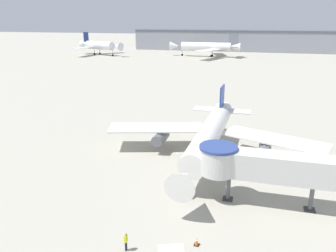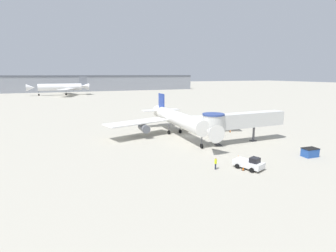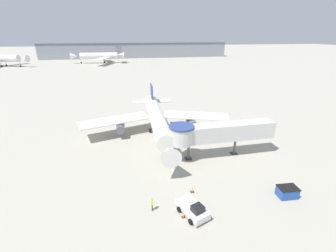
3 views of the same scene
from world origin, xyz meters
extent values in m
plane|color=#A8A393|center=(0.00, 0.00, 0.00)|extent=(800.00, 800.00, 0.00)
cylinder|color=white|center=(-1.80, 0.79, 3.76)|extent=(3.70, 21.43, 3.08)
cone|color=white|center=(-2.19, -12.81, 3.76)|extent=(3.18, 3.48, 3.08)
cone|color=white|center=(-1.45, 12.54, 3.76)|extent=(3.22, 4.71, 3.08)
cube|color=white|center=(-10.37, 3.89, 3.22)|extent=(14.99, 8.51, 0.22)
cube|color=white|center=(6.95, 3.38, 3.22)|extent=(14.99, 9.22, 0.22)
cube|color=navy|center=(-1.46, 12.30, 6.54)|extent=(0.35, 3.82, 4.01)
cube|color=white|center=(-1.45, 12.77, 4.30)|extent=(9.76, 2.95, 0.18)
cylinder|color=#565960|center=(-9.27, 2.58, 2.13)|extent=(1.81, 3.86, 1.70)
cylinder|color=#565960|center=(5.77, 2.14, 2.13)|extent=(1.81, 3.86, 1.70)
cylinder|color=#4C4C51|center=(-2.10, -9.51, 1.34)|extent=(0.18, 0.18, 1.77)
cylinder|color=black|center=(-2.10, -9.51, 0.45)|extent=(0.29, 0.91, 0.90)
cylinder|color=#4C4C51|center=(-3.10, 3.50, 1.34)|extent=(0.22, 0.22, 1.77)
cylinder|color=black|center=(-3.10, 3.50, 0.45)|extent=(0.43, 0.91, 0.90)
cylinder|color=#4C4C51|center=(-0.33, 3.42, 1.34)|extent=(0.22, 0.22, 1.77)
cylinder|color=black|center=(-0.33, 3.42, 0.45)|extent=(0.43, 0.91, 0.90)
cube|color=silver|center=(8.78, -8.76, 4.51)|extent=(16.31, 2.77, 2.80)
cylinder|color=silver|center=(0.64, -8.84, 4.51)|extent=(3.90, 3.90, 2.80)
cylinder|color=navy|center=(0.64, -8.84, 6.06)|extent=(4.10, 4.10, 0.30)
cylinder|color=#56565B|center=(1.94, -8.83, 1.56)|extent=(0.44, 0.44, 3.11)
cube|color=#333338|center=(1.94, -8.83, 0.06)|extent=(1.10, 1.10, 0.12)
cylinder|color=#56565B|center=(10.40, -8.74, 1.56)|extent=(0.44, 0.44, 3.11)
cube|color=#333338|center=(10.40, -8.74, 0.06)|extent=(1.10, 1.10, 0.12)
cube|color=silver|center=(-1.11, -21.19, 0.73)|extent=(3.44, 4.60, 0.80)
cube|color=black|center=(-0.78, -22.06, 1.49)|extent=(1.59, 1.53, 0.72)
cylinder|color=black|center=(-1.70, -22.64, 0.33)|extent=(0.55, 0.74, 0.67)
cylinder|color=black|center=(0.29, -21.87, 0.33)|extent=(0.55, 0.74, 0.67)
cylinder|color=black|center=(-2.52, -20.52, 0.33)|extent=(0.55, 0.74, 0.67)
cylinder|color=black|center=(-0.53, -19.75, 0.33)|extent=(0.55, 0.74, 0.67)
cube|color=#234C9E|center=(11.95, -20.63, 0.68)|extent=(2.47, 1.76, 1.37)
cube|color=black|center=(11.95, -20.63, 1.41)|extent=(2.62, 1.86, 0.08)
cube|color=black|center=(-2.28, -21.52, 0.02)|extent=(0.38, 0.38, 0.04)
cone|color=orange|center=(-2.28, -21.52, 0.34)|extent=(0.26, 0.26, 0.59)
cylinder|color=white|center=(-2.28, -21.52, 0.41)|extent=(0.14, 0.14, 0.07)
cube|color=black|center=(11.01, -0.11, 0.02)|extent=(0.36, 0.36, 0.04)
cone|color=orange|center=(11.01, -0.11, 0.32)|extent=(0.25, 0.25, 0.56)
cylinder|color=white|center=(11.01, -0.11, 0.39)|extent=(0.14, 0.14, 0.07)
cube|color=black|center=(0.06, -17.37, 0.02)|extent=(0.47, 0.47, 0.04)
cone|color=orange|center=(0.06, -17.37, 0.41)|extent=(0.32, 0.32, 0.73)
cylinder|color=white|center=(0.06, -17.37, 0.50)|extent=(0.18, 0.18, 0.09)
cylinder|color=#1E2338|center=(-5.68, -19.58, 0.43)|extent=(0.12, 0.12, 0.85)
cylinder|color=#1E2338|center=(-5.69, -19.76, 0.43)|extent=(0.12, 0.12, 0.85)
cube|color=#D1E019|center=(-5.69, -19.67, 1.19)|extent=(0.22, 0.35, 0.68)
sphere|color=tan|center=(-5.69, -19.67, 1.65)|extent=(0.23, 0.23, 0.23)
cylinder|color=white|center=(-23.97, 134.58, 5.22)|extent=(26.32, 5.14, 4.35)
cone|color=white|center=(-41.19, 135.10, 5.22)|extent=(4.91, 4.49, 4.35)
cone|color=white|center=(-9.36, 134.13, 5.22)|extent=(6.65, 4.54, 4.35)
cube|color=white|center=(-20.01, 145.76, 4.46)|extent=(10.86, 19.19, 0.22)
cube|color=white|center=(-20.70, 123.18, 4.46)|extent=(11.81, 19.19, 0.22)
cube|color=slate|center=(-9.68, 134.14, 9.13)|extent=(4.88, 0.39, 5.65)
cube|color=white|center=(-9.03, 134.12, 5.98)|extent=(3.79, 12.50, 0.18)
cylinder|color=#4C4C51|center=(-36.84, 134.97, 1.80)|extent=(0.18, 0.18, 2.50)
cylinder|color=black|center=(-36.84, 134.97, 0.55)|extent=(1.11, 0.29, 1.10)
cylinder|color=#4C4C51|center=(-20.64, 136.43, 1.80)|extent=(0.22, 0.22, 2.50)
cylinder|color=black|center=(-20.64, 136.43, 0.55)|extent=(1.11, 0.43, 1.10)
cylinder|color=#4C4C51|center=(-20.76, 132.53, 1.80)|extent=(0.22, 0.22, 2.50)
cylinder|color=black|center=(-20.76, 132.53, 0.55)|extent=(1.11, 0.43, 1.10)
cube|color=gray|center=(5.75, 175.00, 5.69)|extent=(161.78, 19.78, 11.38)
cube|color=#4C515B|center=(5.75, 175.00, 11.98)|extent=(161.78, 20.17, 1.20)
camera|label=1|loc=(4.09, -41.39, 19.02)|focal=35.00mm
camera|label=2|loc=(-25.68, -49.80, 13.37)|focal=28.00mm
camera|label=3|loc=(-7.95, -40.95, 19.82)|focal=24.00mm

